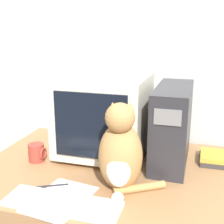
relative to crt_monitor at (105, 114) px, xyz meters
name	(u,v)px	position (x,y,z in m)	size (l,w,h in m)	color
wall_back	(136,55)	(0.09, 0.35, 0.29)	(7.00, 0.05, 2.50)	silver
crt_monitor	(105,114)	(0.00, 0.00, 0.00)	(0.45, 0.47, 0.44)	beige
computer_tower	(172,125)	(0.36, 0.00, -0.03)	(0.17, 0.48, 0.40)	#28282D
keyboard	(62,203)	(0.00, -0.55, -0.22)	(0.47, 0.15, 0.02)	silver
cat	(121,153)	(0.18, -0.36, -0.06)	(0.30, 0.27, 0.40)	#B7844C
book_stack	(212,158)	(0.57, 0.05, -0.20)	(0.13, 0.18, 0.05)	#383333
pen	(52,186)	(-0.11, -0.42, -0.22)	(0.14, 0.08, 0.01)	black
paper_sheet	(60,199)	(-0.03, -0.51, -0.22)	(0.25, 0.32, 0.00)	white
mug	(37,153)	(-0.31, -0.20, -0.18)	(0.09, 0.08, 0.09)	#9E382D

